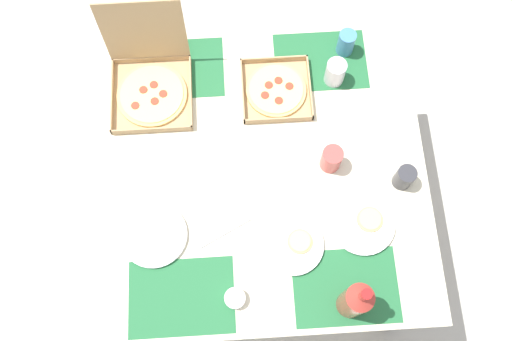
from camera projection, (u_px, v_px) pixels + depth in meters
ground_plane at (256, 218)px, 2.72m from camera, size 6.00×6.00×0.00m
dining_table at (256, 179)px, 2.13m from camera, size 1.25×1.18×0.73m
placemat_near_left at (182, 297)px, 1.89m from camera, size 0.36×0.26×0.00m
placemat_near_right at (346, 287)px, 1.90m from camera, size 0.36×0.26×0.00m
placemat_far_left at (178, 69)px, 2.17m from camera, size 0.36×0.26×0.00m
placemat_far_right at (320, 61)px, 2.18m from camera, size 0.36×0.26×0.00m
pizza_box_corner_right at (150, 81)px, 2.10m from camera, size 0.31×0.34×0.34m
pizza_box_center at (276, 90)px, 2.13m from camera, size 0.26×0.26×0.04m
plate_middle at (294, 244)px, 1.94m from camera, size 0.22×0.22×0.03m
plate_near_left at (154, 235)px, 1.95m from camera, size 0.23×0.23×0.02m
plate_near_right at (363, 223)px, 1.96m from camera, size 0.23×0.23×0.03m
soda_bottle at (356, 301)px, 1.76m from camera, size 0.09×0.09×0.32m
cup_clear_left at (404, 177)px, 1.98m from camera, size 0.07×0.07×0.10m
cup_clear_right at (335, 72)px, 2.10m from camera, size 0.08×0.08×0.11m
cup_spare at (331, 159)px, 1.99m from camera, size 0.07×0.07×0.11m
cup_red at (346, 43)px, 2.15m from camera, size 0.07×0.07×0.11m
condiment_bowl at (235, 298)px, 1.87m from camera, size 0.07×0.07×0.04m
knife_by_far_right at (280, 173)px, 2.03m from camera, size 0.21×0.08×0.00m
knife_by_far_left at (225, 232)px, 1.96m from camera, size 0.20×0.11×0.00m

